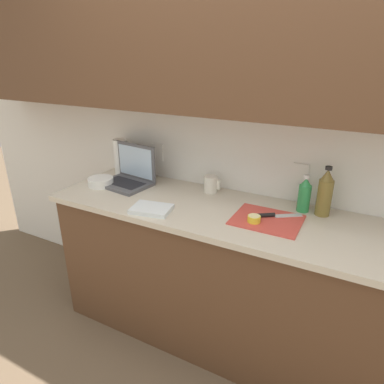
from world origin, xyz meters
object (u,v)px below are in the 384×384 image
at_px(bottle_green_soda, 325,193).
at_px(measuring_cup, 211,184).
at_px(bottle_oil_tall, 304,195).
at_px(knife, 270,215).
at_px(laptop, 129,175).
at_px(lemon_half_cut, 254,219).
at_px(bowl_white, 101,182).
at_px(paper_towel_roll, 121,157).
at_px(cutting_board, 267,220).

bearing_deg(bottle_green_soda, measuring_cup, 178.82).
bearing_deg(bottle_oil_tall, knife, -127.93).
distance_m(laptop, bottle_green_soda, 1.25).
xyz_separation_m(laptop, bottle_green_soda, (1.24, 0.11, 0.07)).
bearing_deg(lemon_half_cut, bowl_white, 177.52).
distance_m(bottle_green_soda, bottle_oil_tall, 0.11).
bearing_deg(paper_towel_roll, knife, -9.94).
height_order(lemon_half_cut, measuring_cup, measuring_cup).
xyz_separation_m(cutting_board, bowl_white, (-1.14, -0.02, 0.02)).
bearing_deg(measuring_cup, laptop, -167.83).
height_order(cutting_board, measuring_cup, measuring_cup).
bearing_deg(measuring_cup, bottle_oil_tall, -1.39).
bearing_deg(paper_towel_roll, bottle_green_soda, -1.25).
distance_m(knife, paper_towel_roll, 1.19).
height_order(bottle_oil_tall, bowl_white, bottle_oil_tall).
distance_m(bottle_oil_tall, measuring_cup, 0.58).
bearing_deg(bowl_white, cutting_board, 0.78).
bearing_deg(measuring_cup, paper_towel_roll, 178.68).
bearing_deg(knife, laptop, 141.91).
bearing_deg(paper_towel_roll, measuring_cup, -1.32).
distance_m(bottle_oil_tall, bowl_white, 1.30).
bearing_deg(knife, bottle_green_soda, 1.84).
bearing_deg(knife, bowl_white, 148.48).
xyz_separation_m(bottle_green_soda, paper_towel_roll, (-1.41, 0.03, 0.00)).
bearing_deg(bottle_green_soda, laptop, -175.13).
bearing_deg(lemon_half_cut, measuring_cup, 143.13).
height_order(knife, bottle_oil_tall, bottle_oil_tall).
distance_m(laptop, knife, 1.00).
height_order(measuring_cup, bowl_white, measuring_cup).
height_order(bottle_green_soda, measuring_cup, bottle_green_soda).
xyz_separation_m(cutting_board, measuring_cup, (-0.44, 0.23, 0.05)).
bearing_deg(knife, bottle_oil_tall, 17.92).
xyz_separation_m(laptop, paper_towel_roll, (-0.17, 0.14, 0.07)).
xyz_separation_m(laptop, knife, (1.00, -0.07, -0.05)).
height_order(lemon_half_cut, bottle_oil_tall, bottle_oil_tall).
distance_m(laptop, measuring_cup, 0.57).
bearing_deg(laptop, bottle_oil_tall, 12.98).
xyz_separation_m(bottle_green_soda, measuring_cup, (-0.68, 0.01, -0.07)).
height_order(cutting_board, bowl_white, bowl_white).
distance_m(bottle_oil_tall, paper_towel_roll, 1.31).
bearing_deg(bottle_oil_tall, lemon_half_cut, -125.48).
distance_m(cutting_board, bowl_white, 1.14).
height_order(lemon_half_cut, bowl_white, bowl_white).
relative_size(cutting_board, lemon_half_cut, 5.21).
distance_m(cutting_board, lemon_half_cut, 0.08).
relative_size(laptop, knife, 1.59).
relative_size(bottle_oil_tall, bowl_white, 1.27).
xyz_separation_m(knife, paper_towel_roll, (-1.17, 0.21, 0.11)).
xyz_separation_m(lemon_half_cut, measuring_cup, (-0.38, 0.29, 0.03)).
bearing_deg(knife, cutting_board, -134.69).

